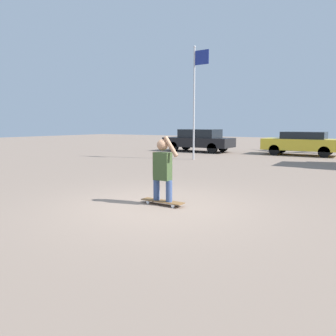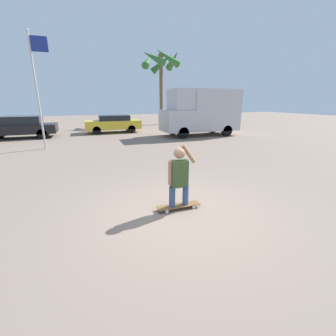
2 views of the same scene
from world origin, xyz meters
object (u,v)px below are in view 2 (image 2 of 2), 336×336
Objects in this scene: parked_car_yellow at (113,123)px; parked_car_black at (20,127)px; person_skateboarder at (179,174)px; skateboard at (179,206)px; camper_van at (201,111)px; palm_tree_near_van at (161,63)px; flagpole at (37,84)px.

parked_car_black is at bearing -171.70° from parked_car_yellow.
parked_car_yellow is 0.95× the size of parked_car_black.
person_skateboarder reaches higher than parked_car_black.
person_skateboarder is 0.32× the size of parked_car_black.
camper_van is (6.08, 10.44, 1.66)m from skateboard.
skateboard is at bearing -107.14° from palm_tree_near_van.
palm_tree_near_van is (-0.14, 8.83, 4.41)m from camper_van.
flagpole reaches higher than camper_van.
flagpole is (-4.12, -5.45, 2.51)m from parked_car_yellow.
flagpole is at bearing -170.74° from camper_van.
parked_car_yellow is at bearing 89.05° from person_skateboarder.
parked_car_black is at bearing 115.01° from flagpole.
parked_car_black reaches higher than parked_car_yellow.
skateboard is 0.23× the size of parked_car_black.
person_skateboarder is (-0.00, -0.00, 0.78)m from skateboard.
camper_van is 1.29× the size of parked_car_yellow.
flagpole is (-3.89, 8.81, 2.39)m from person_skateboarder.
flagpole is at bearing -64.99° from parked_car_black.
parked_car_black is 14.37m from palm_tree_near_van.
camper_van reaches higher than skateboard.
camper_van is at bearing -89.10° from palm_tree_near_van.
flagpole is at bearing -127.12° from parked_car_yellow.
parked_car_yellow is at bearing 89.05° from skateboard.
palm_tree_near_van reaches higher than camper_van.
camper_van is 9.88m from palm_tree_near_van.
palm_tree_near_van is 14.64m from flagpole.
person_skateboarder reaches higher than parked_car_yellow.
camper_van is (6.08, 10.44, 0.88)m from person_skateboarder.
skateboard is at bearing -120.23° from camper_van.
skateboard is at bearing 0.00° from person_skateboarder.
skateboard is 0.18× the size of flagpole.
person_skateboarder is 14.63m from parked_car_black.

